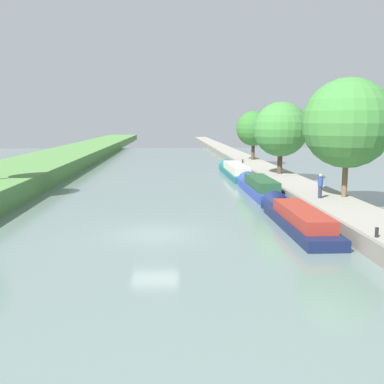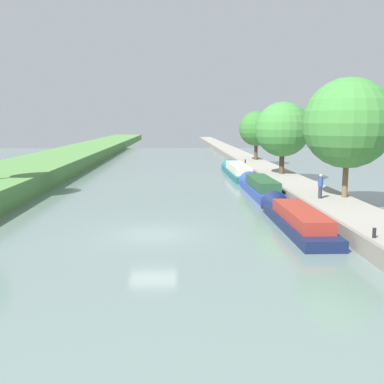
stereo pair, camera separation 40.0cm
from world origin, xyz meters
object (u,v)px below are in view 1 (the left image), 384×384
object	(u,v)px
mooring_bollard_near	(377,232)
mooring_bollard_far	(243,161)
narrowboat_navy	(295,217)
narrowboat_teal	(234,170)
narrowboat_blue	(258,186)
person_walking	(320,185)

from	to	relation	value
mooring_bollard_near	mooring_bollard_far	size ratio (longest dim) A/B	1.00
narrowboat_navy	narrowboat_teal	distance (m)	24.87
narrowboat_navy	mooring_bollard_near	size ratio (longest dim) A/B	24.38
narrowboat_blue	mooring_bollard_near	distance (m)	18.22
mooring_bollard_far	narrowboat_blue	bearing A→B (deg)	-95.38
mooring_bollard_near	mooring_bollard_far	bearing A→B (deg)	90.00
narrowboat_blue	person_walking	distance (m)	8.16
narrowboat_blue	narrowboat_teal	world-z (taller)	narrowboat_blue
narrowboat_teal	mooring_bollard_near	distance (m)	31.03
narrowboat_navy	narrowboat_teal	size ratio (longest dim) A/B	0.76
narrowboat_teal	mooring_bollard_near	world-z (taller)	narrowboat_teal
narrowboat_navy	person_walking	world-z (taller)	person_walking
person_walking	mooring_bollard_far	xyz separation A→B (m)	(-0.94, 26.56, -0.65)
narrowboat_navy	person_walking	size ratio (longest dim) A/B	6.61
narrowboat_blue	mooring_bollard_near	xyz separation A→B (m)	(1.79, -18.12, 0.49)
narrowboat_navy	narrowboat_teal	bearing A→B (deg)	89.92
narrowboat_teal	mooring_bollard_near	bearing A→B (deg)	-86.39
person_walking	mooring_bollard_near	world-z (taller)	person_walking
person_walking	narrowboat_navy	bearing A→B (deg)	-123.54
narrowboat_teal	person_walking	world-z (taller)	person_walking
narrowboat_blue	mooring_bollard_far	bearing A→B (deg)	84.62
narrowboat_blue	mooring_bollard_far	xyz separation A→B (m)	(1.79, 18.95, 0.49)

